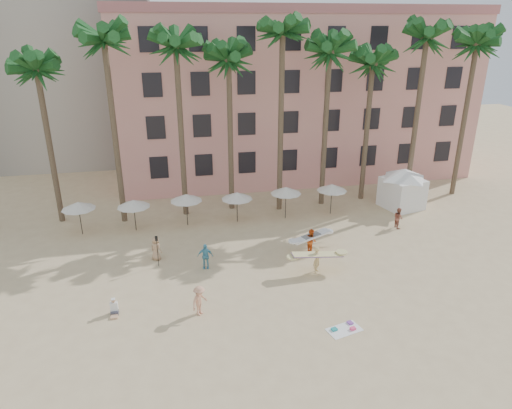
{
  "coord_description": "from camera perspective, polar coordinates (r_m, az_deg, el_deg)",
  "views": [
    {
      "loc": [
        -6.21,
        -21.08,
        14.97
      ],
      "look_at": [
        -0.76,
        6.0,
        4.0
      ],
      "focal_mm": 32.0,
      "sensor_mm": 36.0,
      "label": 1
    }
  ],
  "objects": [
    {
      "name": "paddle",
      "position": [
        30.52,
        -12.26,
        -5.25
      ],
      "size": [
        0.18,
        0.04,
        2.23
      ],
      "color": "black",
      "rests_on": "ground"
    },
    {
      "name": "ground",
      "position": [
        26.58,
        4.26,
        -12.67
      ],
      "size": [
        120.0,
        120.0,
        0.0
      ],
      "primitive_type": "plane",
      "color": "#D1B789",
      "rests_on": "ground"
    },
    {
      "name": "seated_man",
      "position": [
        26.94,
        -17.3,
        -12.38
      ],
      "size": [
        0.42,
        0.73,
        0.95
      ],
      "color": "#3F3F4C",
      "rests_on": "ground"
    },
    {
      "name": "pink_hotel",
      "position": [
        49.39,
        4.37,
        13.49
      ],
      "size": [
        35.0,
        14.0,
        16.0
      ],
      "primitive_type": "cube",
      "color": "#DD9386",
      "rests_on": "ground"
    },
    {
      "name": "carrier_yellow",
      "position": [
        29.63,
        7.66,
        -6.64
      ],
      "size": [
        3.29,
        0.78,
        1.8
      ],
      "color": "#D5B678",
      "rests_on": "ground"
    },
    {
      "name": "palm_row",
      "position": [
        36.75,
        -0.88,
        18.54
      ],
      "size": [
        44.4,
        5.4,
        16.3
      ],
      "color": "brown",
      "rests_on": "ground"
    },
    {
      "name": "umbrella_row",
      "position": [
        36.02,
        -5.54,
        1.01
      ],
      "size": [
        22.5,
        2.7,
        2.73
      ],
      "color": "#332B23",
      "rests_on": "ground"
    },
    {
      "name": "beach_towel",
      "position": [
        25.3,
        11.03,
        -14.99
      ],
      "size": [
        2.0,
        1.43,
        0.14
      ],
      "color": "white",
      "rests_on": "ground"
    },
    {
      "name": "beachgoers",
      "position": [
        29.77,
        -1.24,
        -6.63
      ],
      "size": [
        19.43,
        9.58,
        1.77
      ],
      "color": "tan",
      "rests_on": "ground"
    },
    {
      "name": "carrier_white",
      "position": [
        32.14,
        6.9,
        -4.4
      ],
      "size": [
        3.1,
        1.78,
        1.74
      ],
      "color": "#E85818",
      "rests_on": "ground"
    },
    {
      "name": "cabana",
      "position": [
        41.27,
        17.9,
        2.36
      ],
      "size": [
        5.45,
        5.45,
        3.5
      ],
      "color": "white",
      "rests_on": "ground"
    }
  ]
}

